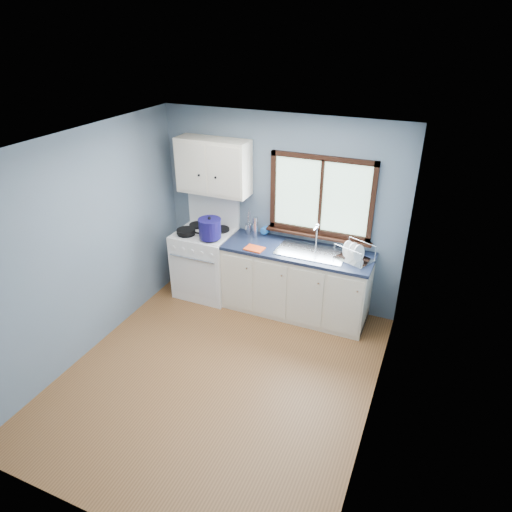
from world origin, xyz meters
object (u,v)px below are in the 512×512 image
at_px(skillet, 186,231).
at_px(utensil_crock, 249,229).
at_px(gas_range, 206,261).
at_px(sink, 311,257).
at_px(dish_rack, 354,255).
at_px(thermos, 255,227).
at_px(stockpot, 210,228).
at_px(base_cabinets, 296,285).

xyz_separation_m(skillet, utensil_crock, (0.73, 0.39, 0.01)).
height_order(gas_range, skillet, gas_range).
xyz_separation_m(sink, dish_rack, (0.52, 0.01, 0.12)).
xyz_separation_m(skillet, thermos, (0.85, 0.31, 0.08)).
distance_m(sink, utensil_crock, 0.96).
distance_m(gas_range, stockpot, 0.65).
bearing_deg(skillet, utensil_crock, 25.53).
distance_m(stockpot, thermos, 0.59).
xyz_separation_m(gas_range, stockpot, (0.18, -0.17, 0.60)).
bearing_deg(utensil_crock, sink, -12.32).
bearing_deg(skillet, gas_range, 41.81).
bearing_deg(sink, base_cabinets, 179.87).
xyz_separation_m(base_cabinets, thermos, (-0.62, 0.12, 0.65)).
bearing_deg(utensil_crock, gas_range, -158.54).
xyz_separation_m(sink, stockpot, (-1.30, -0.19, 0.23)).
bearing_deg(stockpot, dish_rack, 6.22).
distance_m(stockpot, dish_rack, 1.83).
bearing_deg(base_cabinets, stockpot, -170.57).
xyz_separation_m(gas_range, base_cabinets, (1.31, 0.02, -0.08)).
bearing_deg(utensil_crock, stockpot, -134.09).
xyz_separation_m(sink, utensil_crock, (-0.92, 0.20, 0.13)).
height_order(base_cabinets, thermos, thermos).
distance_m(gas_range, dish_rack, 2.06).
xyz_separation_m(skillet, stockpot, (0.36, 0.00, 0.10)).
relative_size(base_cabinets, dish_rack, 3.78).
bearing_deg(skillet, base_cabinets, 4.83).
xyz_separation_m(sink, thermos, (-0.80, 0.12, 0.20)).
height_order(gas_range, dish_rack, gas_range).
xyz_separation_m(base_cabinets, dish_rack, (0.70, 0.01, 0.57)).
relative_size(thermos, dish_rack, 0.58).
relative_size(skillet, utensil_crock, 1.08).
relative_size(skillet, thermos, 1.32).
bearing_deg(skillet, sink, 4.04).
bearing_deg(sink, thermos, 171.28).
distance_m(skillet, utensil_crock, 0.83).
height_order(sink, utensil_crock, utensil_crock).
bearing_deg(base_cabinets, gas_range, -179.18).
relative_size(skillet, stockpot, 1.19).
relative_size(base_cabinets, sink, 2.20).
distance_m(gas_range, skillet, 0.55).
height_order(gas_range, thermos, gas_range).
xyz_separation_m(gas_range, utensil_crock, (0.56, 0.22, 0.50)).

